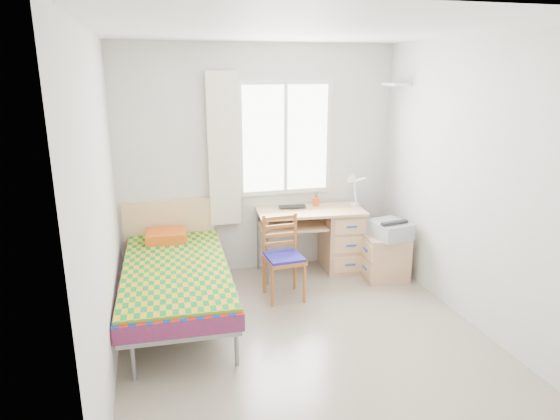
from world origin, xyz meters
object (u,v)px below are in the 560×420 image
object	(u,v)px
desk	(336,236)
cabinet	(385,257)
printer	(390,229)
chair	(284,252)
bed	(175,272)

from	to	relation	value
desk	cabinet	distance (m)	0.62
desk	printer	xyz separation A→B (m)	(0.46, -0.45, 0.19)
chair	bed	bearing A→B (deg)	-177.13
cabinet	bed	bearing A→B (deg)	-168.68
chair	cabinet	distance (m)	1.26
bed	cabinet	bearing A→B (deg)	8.57
bed	chair	bearing A→B (deg)	8.71
desk	chair	world-z (taller)	chair
bed	printer	distance (m)	2.38
desk	printer	bearing A→B (deg)	-39.68
chair	cabinet	size ratio (longest dim) A/B	1.71
cabinet	printer	distance (m)	0.35
bed	chair	size ratio (longest dim) A/B	2.46
desk	cabinet	xyz separation A→B (m)	(0.43, -0.41, -0.16)
printer	cabinet	bearing A→B (deg)	110.06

